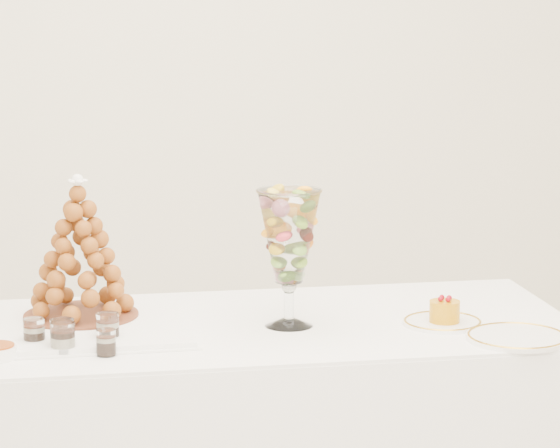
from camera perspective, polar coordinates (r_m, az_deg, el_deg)
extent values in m
cube|color=white|center=(5.19, -5.16, 8.34)|extent=(4.50, 0.04, 2.80)
cube|color=white|center=(3.43, -2.95, -4.46)|extent=(1.90, 0.81, 0.01)
cube|color=white|center=(3.39, -8.64, -4.53)|extent=(0.55, 0.42, 0.02)
cylinder|color=white|center=(3.42, 0.39, -4.23)|extent=(0.13, 0.13, 0.02)
cylinder|color=white|center=(3.41, 0.39, -3.37)|extent=(0.03, 0.03, 0.09)
sphere|color=white|center=(3.40, 0.39, -2.67)|extent=(0.04, 0.04, 0.04)
cylinder|color=white|center=(3.46, 7.00, -4.23)|extent=(0.21, 0.21, 0.01)
cylinder|color=white|center=(3.35, 10.17, -4.83)|extent=(0.25, 0.25, 0.01)
cylinder|color=white|center=(3.28, -10.53, -4.62)|extent=(0.06, 0.06, 0.07)
cylinder|color=white|center=(3.23, -9.35, -4.73)|extent=(0.07, 0.07, 0.08)
cylinder|color=white|center=(3.28, -7.42, -4.47)|extent=(0.06, 0.06, 0.08)
cylinder|color=white|center=(3.20, -9.32, -4.87)|extent=(0.07, 0.07, 0.08)
cylinder|color=white|center=(3.18, -7.49, -5.08)|extent=(0.05, 0.05, 0.06)
cylinder|color=brown|center=(3.49, -8.55, -3.88)|extent=(0.30, 0.30, 0.01)
cone|color=brown|center=(3.44, -8.64, -0.96)|extent=(0.32, 0.32, 0.36)
sphere|color=white|center=(3.41, -8.71, 1.82)|extent=(0.04, 0.04, 0.04)
cylinder|color=#C88309|center=(3.44, 7.10, -3.75)|extent=(0.08, 0.08, 0.06)
sphere|color=maroon|center=(3.44, 7.29, -3.17)|extent=(0.01, 0.01, 0.01)
sphere|color=maroon|center=(3.45, 6.97, -3.15)|extent=(0.01, 0.01, 0.01)
sphere|color=maroon|center=(3.43, 6.92, -3.22)|extent=(0.01, 0.01, 0.01)
sphere|color=maroon|center=(3.42, 7.24, -3.24)|extent=(0.01, 0.01, 0.01)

